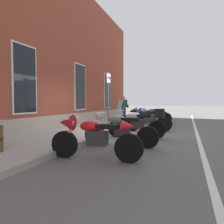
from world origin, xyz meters
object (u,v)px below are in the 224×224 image
object	(u,v)px
motorcycle_grey_naked	(120,130)
motorcycle_black_sport	(146,118)
motorcycle_blue_sport	(149,116)
motorcycle_silver_touring	(139,122)
pedestrian_striped_shirt	(124,106)
motorcycle_red_sport	(92,135)
parking_sign	(108,92)
motorcycle_black_naked	(153,116)

from	to	relation	value
motorcycle_grey_naked	motorcycle_black_sport	distance (m)	3.48
motorcycle_grey_naked	motorcycle_blue_sport	distance (m)	5.15
motorcycle_silver_touring	pedestrian_striped_shirt	world-z (taller)	pedestrian_striped_shirt
motorcycle_red_sport	pedestrian_striped_shirt	xyz separation A→B (m)	(11.22, 2.55, 0.48)
pedestrian_striped_shirt	parking_sign	bearing A→B (deg)	-169.48
motorcycle_black_naked	pedestrian_striped_shirt	size ratio (longest dim) A/B	1.28
motorcycle_red_sport	motorcycle_black_sport	distance (m)	5.02
motorcycle_blue_sport	parking_sign	world-z (taller)	parking_sign
motorcycle_silver_touring	motorcycle_black_naked	size ratio (longest dim) A/B	1.02
motorcycle_silver_touring	motorcycle_black_naked	xyz separation A→B (m)	(5.10, 0.26, -0.08)
motorcycle_black_naked	parking_sign	distance (m)	4.21
motorcycle_black_sport	motorcycle_blue_sport	size ratio (longest dim) A/B	1.06
motorcycle_red_sport	parking_sign	bearing A→B (deg)	16.01
motorcycle_black_naked	parking_sign	xyz separation A→B (m)	(-3.77, 1.41, 1.25)
motorcycle_red_sport	motorcycle_blue_sport	distance (m)	6.69
motorcycle_blue_sport	motorcycle_black_naked	size ratio (longest dim) A/B	0.95
motorcycle_grey_naked	parking_sign	bearing A→B (deg)	25.96
motorcycle_black_sport	parking_sign	bearing A→B (deg)	105.78
motorcycle_red_sport	parking_sign	distance (m)	4.89
motorcycle_black_sport	parking_sign	world-z (taller)	parking_sign
motorcycle_black_naked	parking_sign	size ratio (longest dim) A/B	0.83
motorcycle_blue_sport	pedestrian_striped_shirt	xyz separation A→B (m)	(4.54, 2.67, 0.47)
motorcycle_silver_touring	pedestrian_striped_shirt	xyz separation A→B (m)	(8.00, 2.91, 0.47)
motorcycle_grey_naked	pedestrian_striped_shirt	bearing A→B (deg)	15.63
motorcycle_blue_sport	parking_sign	distance (m)	2.82
motorcycle_black_naked	motorcycle_grey_naked	bearing A→B (deg)	-179.49
pedestrian_striped_shirt	motorcycle_blue_sport	bearing A→B (deg)	-149.56
motorcycle_blue_sport	parking_sign	bearing A→B (deg)	146.11
motorcycle_blue_sport	pedestrian_striped_shirt	distance (m)	5.29
motorcycle_black_sport	pedestrian_striped_shirt	world-z (taller)	pedestrian_striped_shirt
motorcycle_silver_touring	motorcycle_blue_sport	world-z (taller)	motorcycle_silver_touring
motorcycle_silver_touring	motorcycle_black_sport	size ratio (longest dim) A/B	1.01
motorcycle_red_sport	motorcycle_silver_touring	xyz separation A→B (m)	(3.22, -0.37, 0.01)
motorcycle_black_sport	pedestrian_striped_shirt	size ratio (longest dim) A/B	1.29
motorcycle_black_sport	motorcycle_silver_touring	bearing A→B (deg)	-177.48
motorcycle_red_sport	motorcycle_blue_sport	xyz separation A→B (m)	(6.69, -0.12, 0.01)
motorcycle_blue_sport	motorcycle_silver_touring	bearing A→B (deg)	-175.96
motorcycle_silver_touring	motorcycle_black_sport	world-z (taller)	motorcycle_silver_touring
motorcycle_silver_touring	motorcycle_black_sport	xyz separation A→B (m)	(1.79, 0.08, 0.02)
motorcycle_red_sport	motorcycle_grey_naked	size ratio (longest dim) A/B	0.98
motorcycle_black_naked	pedestrian_striped_shirt	distance (m)	3.97
motorcycle_grey_naked	pedestrian_striped_shirt	xyz separation A→B (m)	(9.69, 2.71, 0.55)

